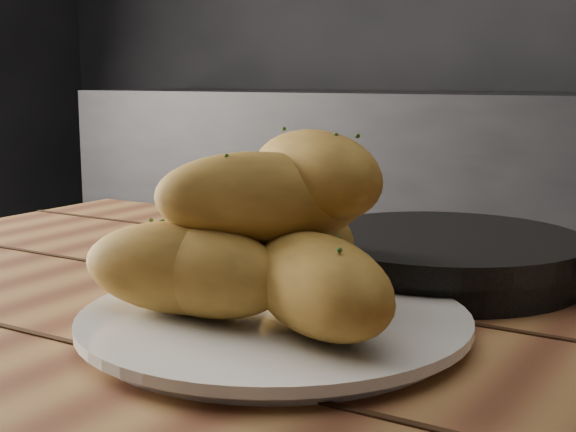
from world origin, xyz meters
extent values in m
cube|color=black|center=(0.00, 1.70, 0.45)|extent=(2.80, 0.60, 0.90)
cube|color=olive|center=(0.48, -0.14, 0.73)|extent=(1.38, 0.89, 0.04)
cylinder|color=silver|center=(0.40, -0.14, 0.76)|extent=(0.27, 0.27, 0.01)
cylinder|color=silver|center=(0.40, -0.14, 0.76)|extent=(0.30, 0.30, 0.01)
ellipsoid|color=#AF8330|center=(0.34, -0.18, 0.80)|extent=(0.18, 0.10, 0.07)
ellipsoid|color=#AF8330|center=(0.45, -0.17, 0.80)|extent=(0.17, 0.15, 0.07)
ellipsoid|color=#AF8330|center=(0.40, -0.08, 0.80)|extent=(0.11, 0.17, 0.07)
ellipsoid|color=#AF8330|center=(0.39, -0.15, 0.86)|extent=(0.18, 0.14, 0.07)
ellipsoid|color=#AF8330|center=(0.42, -0.11, 0.87)|extent=(0.17, 0.14, 0.07)
ellipsoid|color=#AF8330|center=(0.35, -0.17, 0.80)|extent=(0.17, 0.10, 0.07)
cylinder|color=black|center=(0.45, 0.09, 0.77)|extent=(0.26, 0.26, 0.03)
cylinder|color=black|center=(0.45, 0.09, 0.79)|extent=(0.27, 0.27, 0.02)
camera|label=1|loc=(0.72, -0.64, 0.95)|focal=50.00mm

